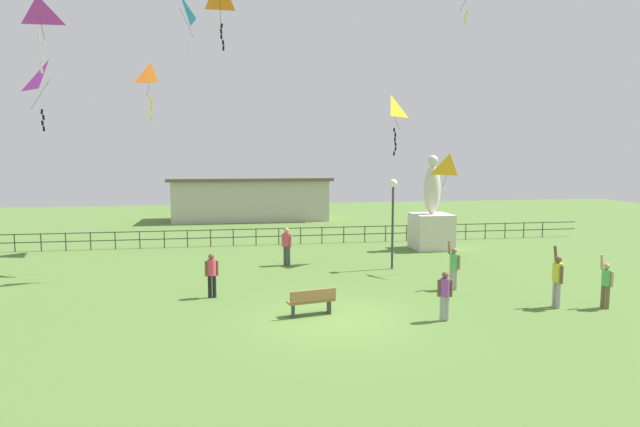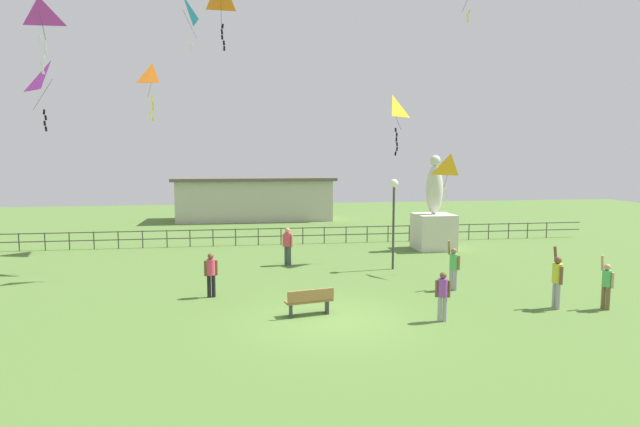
{
  "view_description": "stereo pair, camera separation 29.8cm",
  "coord_description": "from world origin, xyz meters",
  "px_view_note": "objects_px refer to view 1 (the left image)",
  "views": [
    {
      "loc": [
        -2.96,
        -14.94,
        4.92
      ],
      "look_at": [
        0.44,
        5.26,
        2.69
      ],
      "focal_mm": 29.13,
      "sensor_mm": 36.0,
      "label": 1
    },
    {
      "loc": [
        -2.67,
        -14.99,
        4.92
      ],
      "look_at": [
        0.44,
        5.26,
        2.69
      ],
      "focal_mm": 29.13,
      "sensor_mm": 36.0,
      "label": 2
    }
  ],
  "objects_px": {
    "kite_5": "(50,80)",
    "person_5": "(557,277)",
    "kite_0": "(180,10)",
    "statue_monument": "(431,222)",
    "person_0": "(445,293)",
    "person_2": "(606,282)",
    "kite_2": "(450,167)",
    "kite_1": "(391,110)",
    "kite_7": "(151,78)",
    "person_1": "(287,244)",
    "park_bench": "(312,301)",
    "person_4": "(212,272)",
    "kite_4": "(38,13)",
    "person_3": "(454,265)",
    "lamppost": "(393,203)"
  },
  "relations": [
    {
      "from": "kite_5",
      "to": "person_5",
      "type": "bearing_deg",
      "value": -22.7
    },
    {
      "from": "kite_0",
      "to": "kite_5",
      "type": "xyz_separation_m",
      "value": [
        -4.52,
        -6.41,
        -4.6
      ]
    },
    {
      "from": "kite_0",
      "to": "statue_monument",
      "type": "bearing_deg",
      "value": -11.3
    },
    {
      "from": "person_0",
      "to": "person_2",
      "type": "height_order",
      "value": "person_2"
    },
    {
      "from": "person_2",
      "to": "kite_5",
      "type": "distance_m",
      "value": 21.64
    },
    {
      "from": "kite_5",
      "to": "kite_2",
      "type": "bearing_deg",
      "value": -5.39
    },
    {
      "from": "kite_1",
      "to": "kite_0",
      "type": "bearing_deg",
      "value": 153.95
    },
    {
      "from": "kite_1",
      "to": "person_5",
      "type": "bearing_deg",
      "value": -71.37
    },
    {
      "from": "kite_5",
      "to": "kite_7",
      "type": "height_order",
      "value": "kite_7"
    },
    {
      "from": "statue_monument",
      "to": "person_2",
      "type": "bearing_deg",
      "value": -82.7
    },
    {
      "from": "person_1",
      "to": "park_bench",
      "type": "bearing_deg",
      "value": -90.06
    },
    {
      "from": "person_1",
      "to": "person_2",
      "type": "xyz_separation_m",
      "value": [
        9.56,
        -8.46,
        -0.11
      ]
    },
    {
      "from": "person_4",
      "to": "kite_2",
      "type": "distance_m",
      "value": 10.84
    },
    {
      "from": "kite_2",
      "to": "kite_4",
      "type": "relative_size",
      "value": 0.85
    },
    {
      "from": "person_2",
      "to": "kite_7",
      "type": "xyz_separation_m",
      "value": [
        -15.37,
        9.29,
        7.46
      ]
    },
    {
      "from": "person_4",
      "to": "kite_4",
      "type": "bearing_deg",
      "value": 167.98
    },
    {
      "from": "person_0",
      "to": "person_2",
      "type": "distance_m",
      "value": 5.72
    },
    {
      "from": "kite_0",
      "to": "kite_4",
      "type": "xyz_separation_m",
      "value": [
        -3.82,
        -9.42,
        -2.8
      ]
    },
    {
      "from": "kite_5",
      "to": "person_0",
      "type": "bearing_deg",
      "value": -31.05
    },
    {
      "from": "person_0",
      "to": "person_1",
      "type": "distance_m",
      "value": 9.63
    },
    {
      "from": "kite_5",
      "to": "person_2",
      "type": "bearing_deg",
      "value": -21.89
    },
    {
      "from": "person_3",
      "to": "person_5",
      "type": "height_order",
      "value": "person_5"
    },
    {
      "from": "lamppost",
      "to": "kite_5",
      "type": "xyz_separation_m",
      "value": [
        -13.93,
        0.68,
        5.02
      ]
    },
    {
      "from": "person_0",
      "to": "person_1",
      "type": "bearing_deg",
      "value": 113.6
    },
    {
      "from": "person_2",
      "to": "kite_2",
      "type": "height_order",
      "value": "kite_2"
    },
    {
      "from": "lamppost",
      "to": "person_4",
      "type": "bearing_deg",
      "value": -155.41
    },
    {
      "from": "kite_4",
      "to": "kite_7",
      "type": "relative_size",
      "value": 1.02
    },
    {
      "from": "lamppost",
      "to": "kite_4",
      "type": "height_order",
      "value": "kite_4"
    },
    {
      "from": "person_0",
      "to": "kite_2",
      "type": "xyz_separation_m",
      "value": [
        2.86,
        6.47,
        3.65
      ]
    },
    {
      "from": "person_2",
      "to": "kite_1",
      "type": "height_order",
      "value": "kite_1"
    },
    {
      "from": "person_5",
      "to": "lamppost",
      "type": "bearing_deg",
      "value": 118.03
    },
    {
      "from": "statue_monument",
      "to": "kite_1",
      "type": "height_order",
      "value": "kite_1"
    },
    {
      "from": "statue_monument",
      "to": "kite_4",
      "type": "bearing_deg",
      "value": -157.94
    },
    {
      "from": "kite_0",
      "to": "kite_7",
      "type": "height_order",
      "value": "kite_0"
    },
    {
      "from": "kite_4",
      "to": "kite_7",
      "type": "xyz_separation_m",
      "value": [
        2.92,
        4.67,
        -1.4
      ]
    },
    {
      "from": "person_2",
      "to": "kite_1",
      "type": "bearing_deg",
      "value": 116.18
    },
    {
      "from": "kite_4",
      "to": "kite_5",
      "type": "height_order",
      "value": "kite_4"
    },
    {
      "from": "park_bench",
      "to": "kite_0",
      "type": "bearing_deg",
      "value": 110.31
    },
    {
      "from": "person_0",
      "to": "kite_1",
      "type": "distance_m",
      "value": 11.48
    },
    {
      "from": "person_3",
      "to": "kite_0",
      "type": "bearing_deg",
      "value": 133.99
    },
    {
      "from": "person_5",
      "to": "kite_1",
      "type": "xyz_separation_m",
      "value": [
        -2.98,
        8.85,
        6.13
      ]
    },
    {
      "from": "statue_monument",
      "to": "person_3",
      "type": "bearing_deg",
      "value": -106.21
    },
    {
      "from": "person_0",
      "to": "person_3",
      "type": "distance_m",
      "value": 3.9
    },
    {
      "from": "kite_0",
      "to": "kite_2",
      "type": "relative_size",
      "value": 1.34
    },
    {
      "from": "person_1",
      "to": "kite_0",
      "type": "relative_size",
      "value": 0.61
    },
    {
      "from": "statue_monument",
      "to": "kite_0",
      "type": "xyz_separation_m",
      "value": [
        -13.0,
        2.6,
        11.1
      ]
    },
    {
      "from": "statue_monument",
      "to": "kite_4",
      "type": "distance_m",
      "value": 19.96
    },
    {
      "from": "kite_2",
      "to": "kite_5",
      "type": "bearing_deg",
      "value": 174.61
    },
    {
      "from": "kite_2",
      "to": "kite_5",
      "type": "distance_m",
      "value": 16.57
    },
    {
      "from": "lamppost",
      "to": "person_4",
      "type": "relative_size",
      "value": 2.52
    }
  ]
}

